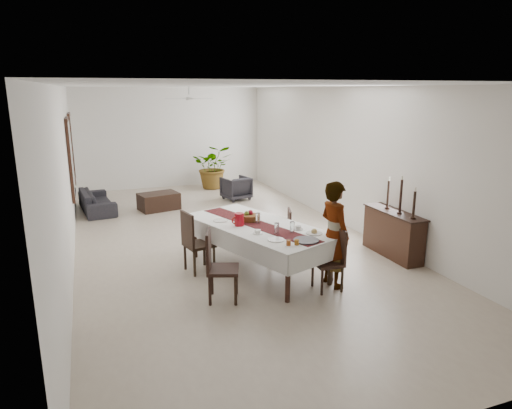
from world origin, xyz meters
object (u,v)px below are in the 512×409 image
object	(u,v)px
dining_table_top	(258,227)
woman	(334,234)
sideboard_body	(393,234)
sofa	(97,201)
red_pitcher	(239,219)

from	to	relation	value
dining_table_top	woman	world-z (taller)	woman
sideboard_body	sofa	size ratio (longest dim) A/B	0.76
sideboard_body	sofa	distance (m)	7.60
sofa	dining_table_top	bearing A→B (deg)	-160.65
woman	sideboard_body	xyz separation A→B (m)	(1.77, 0.80, -0.45)
woman	sofa	world-z (taller)	woman
woman	sideboard_body	size ratio (longest dim) A/B	1.23
red_pitcher	woman	world-z (taller)	woman
dining_table_top	woman	distance (m)	1.39
sideboard_body	sofa	xyz separation A→B (m)	(-5.23, 5.50, -0.15)
woman	sofa	xyz separation A→B (m)	(-3.47, 6.30, -0.60)
dining_table_top	sideboard_body	xyz separation A→B (m)	(2.70, -0.23, -0.38)
dining_table_top	woman	bearing A→B (deg)	-67.90
sideboard_body	dining_table_top	bearing A→B (deg)	175.12
red_pitcher	sideboard_body	xyz separation A→B (m)	(3.02, -0.29, -0.53)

